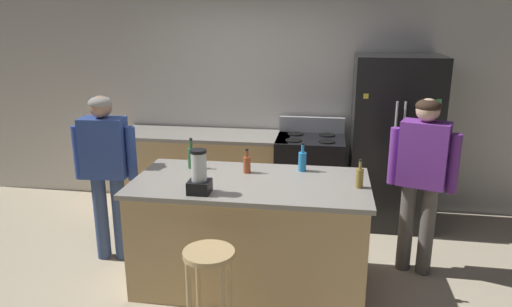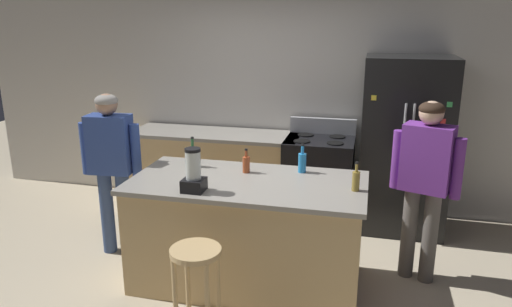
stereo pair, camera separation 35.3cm
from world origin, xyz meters
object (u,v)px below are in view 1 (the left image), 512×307
Objects in this scene: refrigerator at (393,142)px; person_by_island_left at (106,163)px; person_by_sink_right at (422,171)px; bar_stool at (209,273)px; bottle_vinegar at (360,177)px; bottle_olive_oil at (191,157)px; kitchen_island at (251,232)px; stove_range at (309,177)px; bottle_soda at (302,161)px; blender_appliance at (199,175)px; bottle_cooking_sauce at (247,164)px.

refrigerator reaches higher than person_by_island_left.
person_by_sink_right is 2.23× the size of bar_stool.
bottle_olive_oil is (-1.47, 0.30, 0.02)m from bottle_vinegar.
kitchen_island is at bearing -163.90° from person_by_sink_right.
stove_range is 4.77× the size of bottle_vinegar.
bottle_vinegar is 1.50m from bottle_olive_oil.
bottle_soda is at bearing 2.83° from person_by_island_left.
blender_appliance is at bearing 110.77° from bar_stool.
person_by_sink_right reaches higher than person_by_island_left.
person_by_sink_right reaches higher than bottle_cooking_sauce.
refrigerator is 7.32× the size of bottle_soda.
refrigerator reaches higher than bottle_soda.
bottle_cooking_sauce is (1.33, -0.03, 0.06)m from person_by_island_left.
bar_stool is 2.61× the size of bottle_olive_oil.
blender_appliance is (-1.79, -0.76, 0.12)m from person_by_sink_right.
kitchen_island is 1.49m from person_by_island_left.
stove_range is 2.29m from person_by_island_left.
bottle_soda is at bearing 14.27° from bottle_cooking_sauce.
bottle_cooking_sauce is (-1.40, -1.29, 0.09)m from refrigerator.
bottle_cooking_sauce is (0.09, 1.05, 0.47)m from bar_stool.
blender_appliance is 1.36× the size of bottle_soda.
bottle_cooking_sauce reaches higher than kitchen_island.
stove_range is 1.71m from bottle_vinegar.
bottle_olive_oil is (-0.52, 0.06, 0.02)m from bottle_cooking_sauce.
kitchen_island is at bearing -24.48° from bottle_olive_oil.
bottle_soda is (-1.04, -0.09, 0.07)m from person_by_sink_right.
bottle_cooking_sauce is at bearing -110.77° from stove_range.
kitchen_island is 1.24× the size of person_by_island_left.
person_by_sink_right is at bearing -84.00° from refrigerator.
bar_stool is 3.33× the size of bottle_cooking_sauce.
bar_stool is (-0.59, -2.37, 0.07)m from stove_range.
bottle_olive_oil is (-0.99, -0.06, 0.01)m from bottle_soda.
kitchen_island is 5.66× the size of blender_appliance.
refrigerator reaches higher than bottle_vinegar.
person_by_sink_right is 0.72m from bottle_vinegar.
bar_stool is (-0.15, -0.84, 0.08)m from kitchen_island.
person_by_island_left is (-2.73, -1.26, 0.02)m from refrigerator.
bottle_vinegar is at bearing -141.24° from person_by_sink_right.
refrigerator is 1.91m from bottle_cooking_sauce.
person_by_island_left is 7.34× the size of bottle_cooking_sauce.
bottle_vinegar is 0.92× the size of bottle_soda.
kitchen_island is at bearing 79.61° from bar_stool.
refrigerator is 1.66× the size of stove_range.
bottle_soda is at bearing 41.47° from blender_appliance.
refrigerator reaches higher than bottle_olive_oil.
bottle_vinegar is at bearing -11.50° from bottle_olive_oil.
stove_range is (0.43, 1.52, 0.01)m from kitchen_island.
person_by_island_left reaches higher than kitchen_island.
person_by_sink_right is (1.01, -1.11, 0.49)m from stove_range.
person_by_sink_right reaches higher than stove_range.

